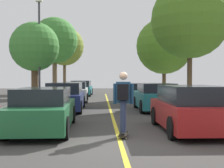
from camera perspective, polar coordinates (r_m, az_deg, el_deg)
The scene contains 17 objects.
ground at distance 7.91m, azimuth 1.61°, elevation -11.07°, with size 80.00×80.00×0.00m, color #3D3A38.
center_line at distance 11.84m, azimuth 0.33°, elevation -6.95°, with size 0.12×39.20×0.01m, color gold.
parked_car_left_nearest at distance 9.88m, azimuth -12.78°, elevation -4.72°, with size 1.92×4.46×1.36m.
parked_car_left_near at distance 15.71m, azimuth -8.81°, elevation -2.37°, with size 1.94×4.68×1.43m.
parked_car_left_far at distance 21.49m, azimuth -7.01°, elevation -1.46°, with size 1.92×4.12×1.39m.
parked_car_left_farthest at distance 28.47m, azimuth -5.82°, elevation -0.78°, with size 2.07×4.58×1.40m.
parked_car_right_nearest at distance 9.80m, azimuth 14.71°, elevation -4.52°, with size 2.00×4.02×1.43m.
parked_car_right_near at distance 15.65m, azimuth 8.29°, elevation -2.46°, with size 1.97×4.03×1.40m.
parked_car_right_far at distance 22.01m, azimuth 5.24°, elevation -1.53°, with size 1.91×4.25×1.28m.
street_tree_left_nearest at distance 18.89m, azimuth -14.38°, elevation 6.74°, with size 2.96×2.96×4.89m.
street_tree_left_near at distance 26.81m, azimuth -10.76°, elevation 8.01°, with size 3.99×3.99×6.75m.
street_tree_left_far at distance 33.85m, azimuth -8.95°, elevation 7.03°, with size 4.26×4.26×7.13m.
street_tree_right_nearest at distance 17.78m, azimuth 14.46°, elevation 11.63°, with size 4.34×4.34×6.95m.
street_tree_right_near at distance 24.21m, azimuth 9.80°, elevation 7.04°, with size 4.38×4.38×6.21m.
streetlamp at distance 18.23m, azimuth -13.54°, elevation 7.29°, with size 0.36×0.24×6.15m.
skateboard at distance 8.67m, azimuth 2.15°, elevation -9.39°, with size 0.34×0.86×0.10m.
skateboarder at distance 8.51m, azimuth 2.14°, elevation -2.74°, with size 0.59×0.71×1.74m.
Camera 1 is at (-0.51, -7.71, 1.68)m, focal length 48.52 mm.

